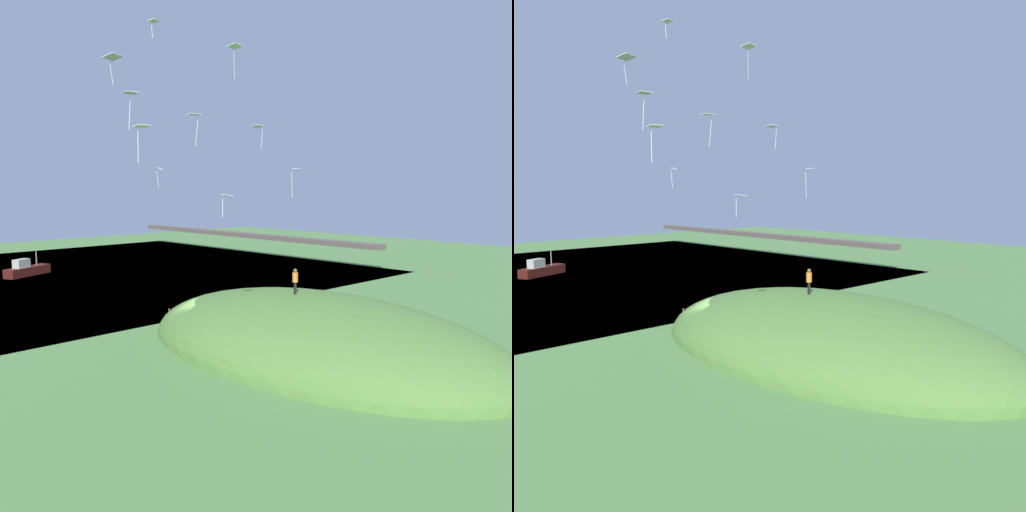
% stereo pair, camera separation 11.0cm
% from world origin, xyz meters
% --- Properties ---
extents(ground_plane, '(160.00, 160.00, 0.00)m').
position_xyz_m(ground_plane, '(0.00, 0.00, 0.00)').
color(ground_plane, '#568743').
extents(lake_water, '(58.12, 80.00, 0.40)m').
position_xyz_m(lake_water, '(-33.63, 0.00, -0.20)').
color(lake_water, '#2F5582').
rests_on(lake_water, ground_plane).
extents(grass_hill, '(28.69, 16.62, 7.51)m').
position_xyz_m(grass_hill, '(8.98, 3.63, 0.00)').
color(grass_hill, '#558038').
rests_on(grass_hill, ground_plane).
extents(bridge_deck_far, '(52.31, 1.80, 0.70)m').
position_xyz_m(bridge_deck_far, '(-33.63, 36.63, 3.21)').
color(bridge_deck_far, '#62564F').
extents(boat_on_lake, '(4.08, 6.48, 2.86)m').
position_xyz_m(boat_on_lake, '(-36.57, 2.53, 0.73)').
color(boat_on_lake, '#4A1711').
rests_on(boat_on_lake, lake_water).
extents(person_on_hilltop, '(0.50, 0.50, 1.76)m').
position_xyz_m(person_on_hilltop, '(7.64, 2.95, 4.84)').
color(person_on_hilltop, black).
rests_on(person_on_hilltop, grass_hill).
extents(person_watching_kites, '(0.61, 0.61, 1.62)m').
position_xyz_m(person_watching_kites, '(13.65, 11.87, 1.01)').
color(person_watching_kites, '#212543').
rests_on(person_watching_kites, ground_plane).
extents(kite_0, '(0.69, 0.91, 1.66)m').
position_xyz_m(kite_0, '(4.13, 2.86, 15.11)').
color(kite_0, white).
extents(kite_1, '(0.73, 0.56, 1.28)m').
position_xyz_m(kite_1, '(8.95, -4.37, 10.44)').
color(kite_1, white).
extents(kite_2, '(1.20, 0.95, 2.20)m').
position_xyz_m(kite_2, '(3.25, -6.85, 16.40)').
color(kite_2, white).
extents(kite_3, '(0.74, 0.84, 1.11)m').
position_xyz_m(kite_3, '(1.73, -4.07, 21.35)').
color(kite_3, silver).
extents(kite_4, '(0.59, 0.84, 1.99)m').
position_xyz_m(kite_4, '(6.67, -8.36, 14.08)').
color(kite_4, white).
extents(kite_5, '(1.26, 1.43, 1.88)m').
position_xyz_m(kite_5, '(-0.29, -5.87, 19.20)').
color(kite_5, silver).
extents(kite_6, '(0.93, 1.16, 2.19)m').
position_xyz_m(kite_6, '(3.57, 1.18, 20.30)').
color(kite_6, silver).
extents(kite_7, '(0.59, 0.82, 1.95)m').
position_xyz_m(kite_7, '(4.64, -3.18, 15.29)').
color(kite_7, white).
extents(kite_8, '(0.73, 0.73, 1.57)m').
position_xyz_m(kite_8, '(-3.77, 0.01, 12.23)').
color(kite_8, white).
extents(kite_9, '(1.11, 1.09, 2.23)m').
position_xyz_m(kite_9, '(3.89, 7.02, 12.21)').
color(kite_9, white).
extents(mooring_post, '(0.14, 0.14, 1.05)m').
position_xyz_m(mooring_post, '(-4.66, 1.25, 0.52)').
color(mooring_post, brown).
rests_on(mooring_post, ground_plane).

